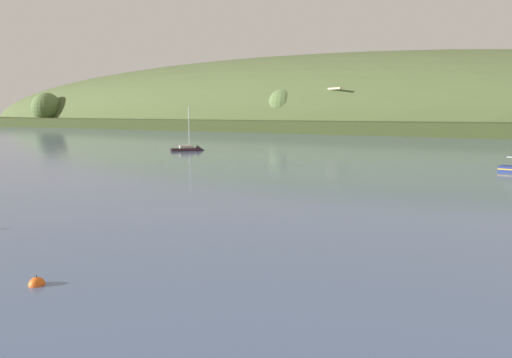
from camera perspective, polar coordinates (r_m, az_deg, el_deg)
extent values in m
cube|color=#35401E|center=(180.62, 24.00, 5.64)|extent=(550.63, 84.12, 3.96)
ellipsoid|color=#4C5B33|center=(229.02, 4.78, 6.14)|extent=(441.01, 104.54, 64.88)
sphere|color=#56703D|center=(278.33, -23.43, 7.75)|extent=(15.28, 15.28, 15.28)
sphere|color=#56703D|center=(186.37, 3.33, 8.49)|extent=(14.11, 14.11, 14.11)
cube|color=#4C4C51|center=(179.39, 7.85, 5.93)|extent=(4.29, 4.29, 2.00)
cylinder|color=#BCB293|center=(179.30, 7.90, 8.51)|extent=(1.42, 1.42, 14.21)
cylinder|color=#BCB293|center=(175.82, 8.82, 10.46)|extent=(10.10, 6.52, 0.78)
cube|color=#333338|center=(181.12, 7.55, 10.40)|extent=(2.58, 2.64, 1.71)
cube|color=#232328|center=(89.10, -8.28, 3.35)|extent=(5.16, 5.38, 0.87)
cone|color=#232328|center=(89.53, -6.55, 3.40)|extent=(2.34, 2.30, 1.92)
cube|color=maroon|center=(89.08, -8.28, 3.48)|extent=(5.18, 5.39, 0.10)
cube|color=#BCB299|center=(89.06, -8.20, 3.79)|extent=(2.66, 2.73, 0.48)
cylinder|color=silver|center=(88.96, -7.89, 6.09)|extent=(0.14, 0.14, 7.61)
cylinder|color=silver|center=(88.91, -8.77, 4.02)|extent=(2.02, 2.19, 0.11)
sphere|color=#EA5B19|center=(22.27, -24.41, -11.29)|extent=(0.66, 0.66, 0.66)
cylinder|color=black|center=(22.16, -24.46, -10.39)|extent=(0.04, 0.04, 0.08)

